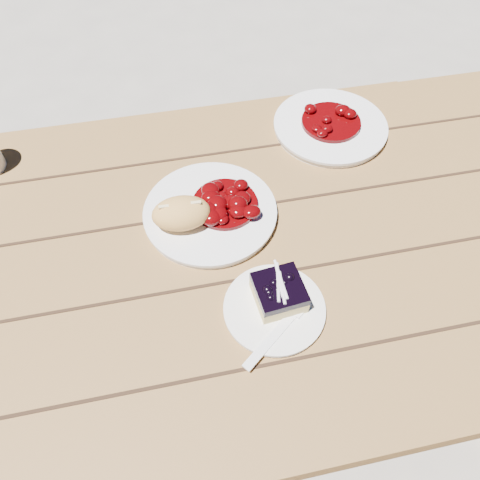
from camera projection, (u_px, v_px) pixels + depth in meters
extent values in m
plane|color=gray|center=(184.00, 393.00, 1.45)|extent=(60.00, 60.00, 0.00)
cube|color=brown|center=(146.00, 266.00, 0.87)|extent=(2.00, 0.80, 0.05)
cube|color=brown|center=(439.00, 199.00, 1.46)|extent=(0.07, 0.07, 0.70)
cube|color=brown|center=(143.00, 145.00, 1.47)|extent=(1.80, 0.25, 0.04)
cube|color=brown|center=(367.00, 162.00, 1.75)|extent=(0.06, 0.06, 0.42)
cylinder|color=white|center=(210.00, 213.00, 0.90)|extent=(0.25, 0.25, 0.02)
ellipsoid|color=#DFA756|center=(181.00, 213.00, 0.85)|extent=(0.11, 0.08, 0.06)
cylinder|color=white|center=(274.00, 309.00, 0.78)|extent=(0.16, 0.16, 0.01)
cube|color=#DFC97A|center=(279.00, 295.00, 0.77)|extent=(0.08, 0.08, 0.03)
cube|color=black|center=(279.00, 289.00, 0.76)|extent=(0.08, 0.08, 0.02)
cylinder|color=white|center=(330.00, 127.00, 1.04)|extent=(0.25, 0.25, 0.02)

